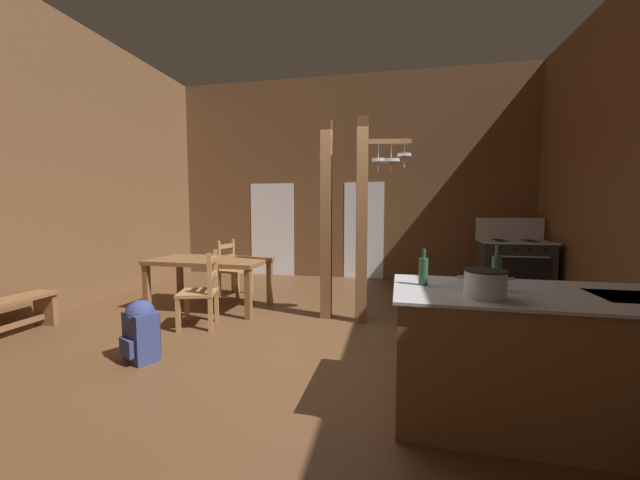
{
  "coord_description": "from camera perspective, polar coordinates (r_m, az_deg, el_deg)",
  "views": [
    {
      "loc": [
        0.94,
        -3.69,
        1.46
      ],
      "look_at": [
        0.04,
        0.82,
        1.07
      ],
      "focal_mm": 19.85,
      "sensor_mm": 36.0,
      "label": 1
    }
  ],
  "objects": [
    {
      "name": "ground_plane",
      "position": [
        4.09,
        -2.85,
        -16.85
      ],
      "size": [
        8.25,
        8.57,
        0.1
      ],
      "primitive_type": "cube",
      "color": "brown"
    },
    {
      "name": "wall_back",
      "position": [
        7.73,
        4.4,
        9.86
      ],
      "size": [
        8.25,
        0.14,
        4.28
      ],
      "primitive_type": "cube",
      "color": "brown",
      "rests_on": "ground_plane"
    },
    {
      "name": "wall_left",
      "position": [
        6.04,
        -41.2,
        10.09
      ],
      "size": [
        0.14,
        8.57,
        4.28
      ],
      "primitive_type": "cube",
      "color": "brown",
      "rests_on": "ground_plane"
    },
    {
      "name": "glazed_door_back_left",
      "position": [
        8.02,
        -7.7,
        1.68
      ],
      "size": [
        1.0,
        0.01,
        2.05
      ],
      "primitive_type": "cube",
      "color": "white",
      "rests_on": "ground_plane"
    },
    {
      "name": "glazed_panel_back_right",
      "position": [
        7.6,
        7.07,
        1.51
      ],
      "size": [
        0.84,
        0.01,
        2.05
      ],
      "primitive_type": "cube",
      "color": "white",
      "rests_on": "ground_plane"
    },
    {
      "name": "kitchen_island",
      "position": [
        3.0,
        33.59,
        -15.65
      ],
      "size": [
        2.18,
        1.01,
        0.91
      ],
      "color": "brown",
      "rests_on": "ground_plane"
    },
    {
      "name": "stove_range",
      "position": [
        7.08,
        28.72,
        -3.72
      ],
      "size": [
        1.17,
        0.86,
        1.32
      ],
      "color": "#2A2A2A",
      "rests_on": "ground_plane"
    },
    {
      "name": "support_post_with_pot_rack",
      "position": [
        4.58,
        7.29,
        4.42
      ],
      "size": [
        0.7,
        0.26,
        2.63
      ],
      "color": "brown",
      "rests_on": "ground_plane"
    },
    {
      "name": "support_post_center",
      "position": [
        4.73,
        1.01,
        3.04
      ],
      "size": [
        0.14,
        0.14,
        2.63
      ],
      "color": "brown",
      "rests_on": "ground_plane"
    },
    {
      "name": "dining_table",
      "position": [
        5.52,
        -17.31,
        -3.83
      ],
      "size": [
        1.73,
        0.96,
        0.74
      ],
      "color": "brown",
      "rests_on": "ground_plane"
    },
    {
      "name": "ladderback_chair_near_window",
      "position": [
        4.71,
        -18.49,
        -7.82
      ],
      "size": [
        0.55,
        0.55,
        0.95
      ],
      "color": "#9E7044",
      "rests_on": "ground_plane"
    },
    {
      "name": "ladderback_chair_by_post",
      "position": [
        6.28,
        -13.92,
        -4.56
      ],
      "size": [
        0.53,
        0.53,
        0.95
      ],
      "color": "#9E7044",
      "rests_on": "ground_plane"
    },
    {
      "name": "backpack",
      "position": [
        3.94,
        -26.95,
        -12.65
      ],
      "size": [
        0.39,
        0.38,
        0.6
      ],
      "color": "navy",
      "rests_on": "ground_plane"
    },
    {
      "name": "stockpot_on_counter",
      "position": [
        2.49,
        25.08,
        -6.41
      ],
      "size": [
        0.33,
        0.26,
        0.18
      ],
      "color": "#B7BABF",
      "rests_on": "kitchen_island"
    },
    {
      "name": "mixing_bowl_on_counter",
      "position": [
        3.0,
        25.62,
        -5.69
      ],
      "size": [
        0.17,
        0.17,
        0.06
      ],
      "color": "#B2A893",
      "rests_on": "kitchen_island"
    },
    {
      "name": "bottle_tall_on_counter",
      "position": [
        2.74,
        16.32,
        -4.75
      ],
      "size": [
        0.07,
        0.07,
        0.27
      ],
      "color": "#2D5638",
      "rests_on": "kitchen_island"
    },
    {
      "name": "bottle_short_on_counter",
      "position": [
        2.76,
        26.57,
        -4.63
      ],
      "size": [
        0.07,
        0.07,
        0.32
      ],
      "color": "#2D5638",
      "rests_on": "kitchen_island"
    }
  ]
}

